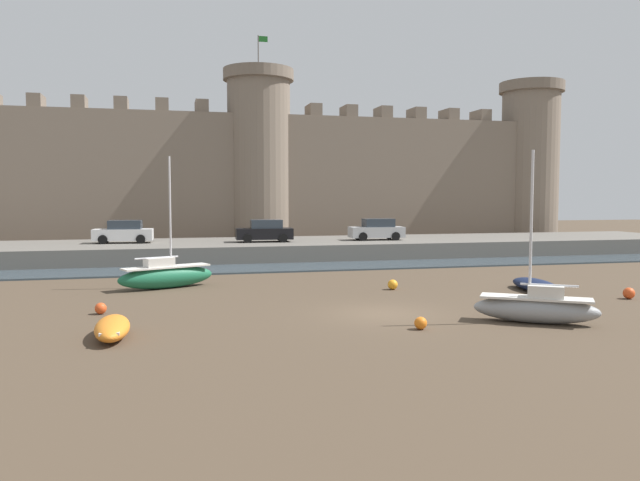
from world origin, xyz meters
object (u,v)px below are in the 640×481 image
at_px(car_quay_east, 377,230).
at_px(car_quay_centre_east, 124,232).
at_px(mooring_buoy_near_channel, 393,285).
at_px(mooring_buoy_mid_mud, 101,308).
at_px(sailboat_foreground_left, 536,307).
at_px(mooring_buoy_near_shore, 629,293).
at_px(car_quay_centre_west, 265,231).
at_px(rowboat_near_channel_left, 535,285).
at_px(mooring_buoy_off_centre, 421,323).
at_px(rowboat_midflat_right, 112,327).
at_px(sailboat_midflat_left, 166,275).

height_order(car_quay_east, car_quay_centre_east, same).
bearing_deg(mooring_buoy_near_channel, car_quay_centre_east, 127.60).
xyz_separation_m(mooring_buoy_mid_mud, car_quay_east, (18.04, 19.81, 1.78)).
bearing_deg(sailboat_foreground_left, mooring_buoy_near_shore, 27.71).
bearing_deg(car_quay_east, car_quay_centre_west, 179.84).
bearing_deg(mooring_buoy_near_shore, rowboat_near_channel_left, 132.12).
bearing_deg(car_quay_centre_east, mooring_buoy_mid_mud, -88.63).
relative_size(mooring_buoy_off_centre, car_quay_centre_east, 0.10).
bearing_deg(sailboat_foreground_left, mooring_buoy_mid_mud, 160.46).
height_order(rowboat_near_channel_left, mooring_buoy_mid_mud, rowboat_near_channel_left).
height_order(rowboat_midflat_right, mooring_buoy_near_shore, rowboat_midflat_right).
distance_m(sailboat_foreground_left, mooring_buoy_off_centre, 4.50).
distance_m(mooring_buoy_mid_mud, car_quay_centre_west, 22.04).
distance_m(rowboat_midflat_right, car_quay_east, 29.73).
bearing_deg(sailboat_foreground_left, sailboat_midflat_left, 137.61).
bearing_deg(car_quay_east, car_quay_centre_east, 175.96).
xyz_separation_m(mooring_buoy_near_channel, car_quay_east, (4.83, 16.50, 1.75)).
xyz_separation_m(mooring_buoy_near_shore, car_quay_east, (-4.42, 21.61, 1.74)).
relative_size(mooring_buoy_near_channel, mooring_buoy_off_centre, 1.12).
relative_size(mooring_buoy_near_channel, mooring_buoy_mid_mud, 1.10).
relative_size(sailboat_midflat_left, car_quay_centre_west, 1.56).
bearing_deg(rowboat_midflat_right, mooring_buoy_near_channel, 31.62).
xyz_separation_m(mooring_buoy_near_shore, car_quay_centre_west, (-13.03, 21.63, 1.74)).
xyz_separation_m(sailboat_foreground_left, car_quay_centre_east, (-15.95, 26.60, 1.42)).
xyz_separation_m(sailboat_foreground_left, rowboat_midflat_right, (-14.65, 1.14, -0.23)).
relative_size(rowboat_near_channel_left, mooring_buoy_off_centre, 8.74).
relative_size(sailboat_midflat_left, mooring_buoy_near_channel, 13.24).
bearing_deg(rowboat_midflat_right, car_quay_centre_east, 92.91).
relative_size(sailboat_midflat_left, rowboat_midflat_right, 1.99).
distance_m(car_quay_centre_west, car_quay_centre_east, 10.02).
xyz_separation_m(mooring_buoy_near_shore, mooring_buoy_mid_mud, (-22.46, 1.80, -0.03)).
bearing_deg(rowboat_midflat_right, car_quay_east, 54.46).
height_order(sailboat_midflat_left, mooring_buoy_off_centre, sailboat_midflat_left).
bearing_deg(mooring_buoy_off_centre, mooring_buoy_near_shore, 17.95).
distance_m(mooring_buoy_near_shore, car_quay_centre_east, 32.49).
xyz_separation_m(sailboat_foreground_left, car_quay_centre_west, (-6.01, 25.32, 1.42)).
relative_size(mooring_buoy_near_channel, car_quay_centre_east, 0.12).
distance_m(mooring_buoy_off_centre, car_quay_centre_west, 25.47).
bearing_deg(mooring_buoy_off_centre, mooring_buoy_near_channel, 75.67).
xyz_separation_m(car_quay_east, car_quay_centre_east, (-18.55, 1.31, 0.00)).
relative_size(rowboat_near_channel_left, car_quay_centre_east, 0.92).
bearing_deg(mooring_buoy_off_centre, car_quay_centre_east, 113.28).
distance_m(sailboat_foreground_left, car_quay_east, 25.47).
height_order(sailboat_foreground_left, mooring_buoy_mid_mud, sailboat_foreground_left).
bearing_deg(mooring_buoy_mid_mud, mooring_buoy_near_channel, 14.06).
distance_m(mooring_buoy_near_channel, mooring_buoy_mid_mud, 13.63).
height_order(sailboat_foreground_left, rowboat_midflat_right, sailboat_foreground_left).
height_order(rowboat_midflat_right, car_quay_centre_east, car_quay_centre_east).
distance_m(sailboat_foreground_left, mooring_buoy_mid_mud, 16.39).
bearing_deg(mooring_buoy_near_shore, sailboat_midflat_left, 157.78).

